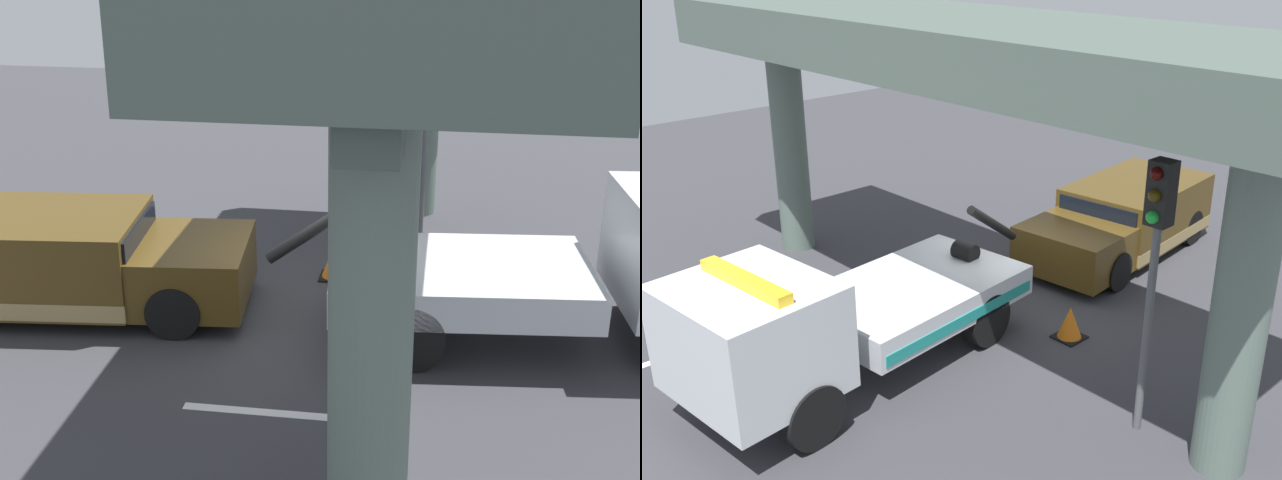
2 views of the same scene
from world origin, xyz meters
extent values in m
cube|color=#38383D|center=(0.00, 0.00, -0.05)|extent=(60.00, 40.00, 0.10)
cube|color=silver|center=(0.00, -2.65, 0.00)|extent=(2.60, 0.16, 0.01)
cube|color=silver|center=(2.23, -0.11, 0.93)|extent=(4.05, 2.75, 0.55)
cube|color=teal|center=(2.12, 1.09, 0.84)|extent=(3.63, 0.36, 0.20)
cylinder|color=black|center=(0.05, -0.31, 1.66)|extent=(1.42, 0.31, 1.07)
cylinder|color=black|center=(0.85, -0.24, 1.32)|extent=(0.40, 0.48, 0.36)
cylinder|color=black|center=(1.37, 0.86, 0.50)|extent=(1.03, 0.41, 1.00)
cylinder|color=black|center=(1.57, -1.21, 0.50)|extent=(1.03, 0.41, 1.00)
cube|color=#4C3814|center=(-4.51, -0.06, 0.91)|extent=(3.65, 2.51, 1.35)
cube|color=#4C3814|center=(-1.93, 0.18, 0.71)|extent=(1.92, 2.26, 0.95)
cube|color=black|center=(-2.77, 0.10, 1.20)|extent=(0.24, 1.93, 0.59)
cube|color=#9E8451|center=(-4.51, -0.06, 0.41)|extent=(3.67, 2.53, 0.28)
cylinder|color=black|center=(-2.17, 1.12, 0.42)|extent=(0.86, 0.36, 0.84)
cylinder|color=black|center=(-1.99, -0.79, 0.42)|extent=(0.86, 0.36, 0.84)
cylinder|color=black|center=(-5.55, 0.81, 0.42)|extent=(0.86, 0.36, 0.84)
cylinder|color=#596B60|center=(1.38, 5.45, 2.41)|extent=(0.75, 0.75, 4.81)
cylinder|color=#596B60|center=(1.38, -5.45, 2.41)|extent=(0.75, 0.75, 4.81)
cube|color=#3E4A43|center=(1.38, 0.00, 4.63)|extent=(0.50, 12.51, 0.36)
cylinder|color=#515456|center=(1.50, 4.20, 1.64)|extent=(0.12, 0.12, 3.28)
cube|color=black|center=(1.50, 4.20, 3.73)|extent=(0.28, 0.32, 0.90)
sphere|color=#360605|center=(1.66, 4.20, 4.03)|extent=(0.18, 0.18, 0.18)
sphere|color=#3A2D06|center=(1.66, 4.20, 3.73)|extent=(0.18, 0.18, 0.18)
sphere|color=green|center=(1.66, 4.20, 3.43)|extent=(0.18, 0.18, 0.18)
cone|color=orange|center=(0.11, 1.77, 0.31)|extent=(0.47, 0.47, 0.62)
cube|color=black|center=(0.11, 1.77, 0.01)|extent=(0.52, 0.52, 0.03)
camera|label=1|loc=(1.95, -12.27, 6.31)|focal=49.56mm
camera|label=2|loc=(9.86, 9.25, 6.89)|focal=42.15mm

